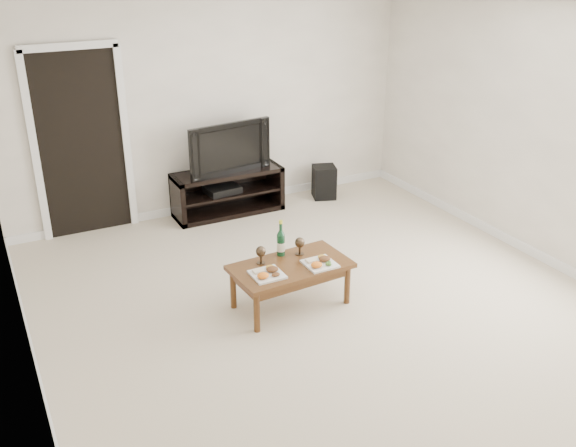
# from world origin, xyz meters

# --- Properties ---
(floor) EXTENTS (5.50, 5.50, 0.00)m
(floor) POSITION_xyz_m (0.00, 0.00, 0.00)
(floor) COLOR beige
(floor) RESTS_ON ground
(back_wall) EXTENTS (5.00, 0.04, 2.60)m
(back_wall) POSITION_xyz_m (0.00, 2.77, 1.30)
(back_wall) COLOR white
(back_wall) RESTS_ON ground
(ceiling) EXTENTS (5.00, 5.50, 0.04)m
(ceiling) POSITION_xyz_m (0.00, 0.00, 2.62)
(ceiling) COLOR white
(ceiling) RESTS_ON back_wall
(doorway) EXTENTS (0.90, 0.02, 2.05)m
(doorway) POSITION_xyz_m (-1.55, 2.73, 1.02)
(doorway) COLOR black
(doorway) RESTS_ON ground
(media_console) EXTENTS (1.34, 0.45, 0.55)m
(media_console) POSITION_xyz_m (0.06, 2.50, 0.28)
(media_console) COLOR black
(media_console) RESTS_ON ground
(television) EXTENTS (1.07, 0.28, 0.61)m
(television) POSITION_xyz_m (0.06, 2.50, 0.86)
(television) COLOR black
(television) RESTS_ON media_console
(av_receiver) EXTENTS (0.43, 0.34, 0.08)m
(av_receiver) POSITION_xyz_m (-0.02, 2.48, 0.33)
(av_receiver) COLOR black
(av_receiver) RESTS_ON media_console
(subwoofer) EXTENTS (0.36, 0.36, 0.42)m
(subwoofer) POSITION_xyz_m (1.37, 2.42, 0.21)
(subwoofer) COLOR black
(subwoofer) RESTS_ON ground
(coffee_table) EXTENTS (1.09, 0.64, 0.42)m
(coffee_table) POSITION_xyz_m (-0.27, 0.20, 0.21)
(coffee_table) COLOR #543617
(coffee_table) RESTS_ON ground
(plate_left) EXTENTS (0.27, 0.27, 0.07)m
(plate_left) POSITION_xyz_m (-0.54, 0.11, 0.45)
(plate_left) COLOR white
(plate_left) RESTS_ON coffee_table
(plate_right) EXTENTS (0.27, 0.27, 0.07)m
(plate_right) POSITION_xyz_m (-0.03, 0.08, 0.45)
(plate_right) COLOR white
(plate_right) RESTS_ON coffee_table
(wine_bottle) EXTENTS (0.07, 0.07, 0.35)m
(wine_bottle) POSITION_xyz_m (-0.26, 0.41, 0.59)
(wine_bottle) COLOR #103B20
(wine_bottle) RESTS_ON coffee_table
(goblet_left) EXTENTS (0.09, 0.09, 0.17)m
(goblet_left) POSITION_xyz_m (-0.49, 0.34, 0.51)
(goblet_left) COLOR #3C2F21
(goblet_left) RESTS_ON coffee_table
(goblet_right) EXTENTS (0.09, 0.09, 0.17)m
(goblet_right) POSITION_xyz_m (-0.10, 0.35, 0.51)
(goblet_right) COLOR #3C2F21
(goblet_right) RESTS_ON coffee_table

